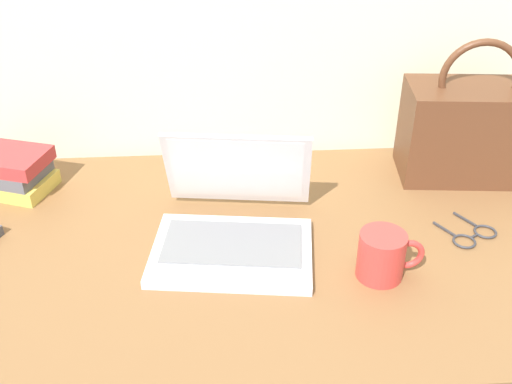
% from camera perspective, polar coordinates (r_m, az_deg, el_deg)
% --- Properties ---
extents(desk, '(1.60, 0.76, 0.03)m').
position_cam_1_polar(desk, '(1.25, 2.29, -5.17)').
color(desk, brown).
rests_on(desk, ground).
extents(laptop, '(0.34, 0.33, 0.21)m').
position_cam_1_polar(laptop, '(1.21, -2.07, -2.84)').
color(laptop, silver).
rests_on(laptop, desk).
extents(coffee_mug, '(0.12, 0.09, 0.09)m').
position_cam_1_polar(coffee_mug, '(1.15, 11.77, -5.81)').
color(coffee_mug, red).
rests_on(coffee_mug, desk).
extents(eyeglasses, '(0.13, 0.14, 0.01)m').
position_cam_1_polar(eyeglasses, '(1.32, 19.61, -3.81)').
color(eyeglasses, '#333338').
rests_on(eyeglasses, desk).
extents(handbag, '(0.31, 0.19, 0.33)m').
position_cam_1_polar(handbag, '(1.49, 19.33, 5.52)').
color(handbag, '#59331E').
rests_on(handbag, desk).
extents(book_stack, '(0.20, 0.17, 0.09)m').
position_cam_1_polar(book_stack, '(1.49, -22.01, 1.82)').
color(book_stack, '#D8BF4C').
rests_on(book_stack, desk).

